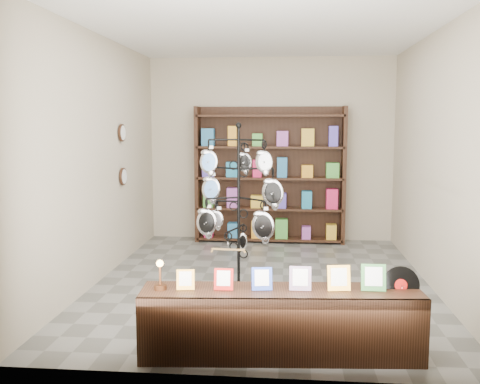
% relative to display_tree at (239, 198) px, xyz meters
% --- Properties ---
extents(ground, '(5.00, 5.00, 0.00)m').
position_rel_display_tree_xyz_m(ground, '(0.23, 0.61, -1.12)').
color(ground, slate).
rests_on(ground, ground).
extents(room_envelope, '(5.00, 5.00, 5.00)m').
position_rel_display_tree_xyz_m(room_envelope, '(0.23, 0.61, 0.73)').
color(room_envelope, '#B3A590').
rests_on(room_envelope, ground).
extents(display_tree, '(0.99, 0.92, 1.94)m').
position_rel_display_tree_xyz_m(display_tree, '(0.00, 0.00, 0.00)').
color(display_tree, black).
rests_on(display_tree, ground).
extents(front_shelf, '(2.33, 0.64, 0.81)m').
position_rel_display_tree_xyz_m(front_shelf, '(0.49, -1.48, -0.83)').
color(front_shelf, black).
rests_on(front_shelf, ground).
extents(back_shelving, '(2.42, 0.36, 2.20)m').
position_rel_display_tree_xyz_m(back_shelving, '(0.23, 2.90, -0.09)').
color(back_shelving, black).
rests_on(back_shelving, ground).
extents(wall_clocks, '(0.03, 0.24, 0.84)m').
position_rel_display_tree_xyz_m(wall_clocks, '(-1.74, 1.41, 0.38)').
color(wall_clocks, black).
rests_on(wall_clocks, ground).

